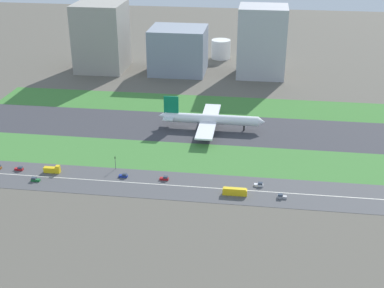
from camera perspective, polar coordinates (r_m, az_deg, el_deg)
name	(u,v)px	position (r m, az deg, el deg)	size (l,w,h in m)	color
ground_plane	(192,128)	(324.75, 0.04, 1.76)	(800.00, 800.00, 0.00)	#5B564C
runway	(192,128)	(324.73, 0.04, 1.77)	(280.00, 46.00, 0.10)	#38383D
grass_median_north	(200,104)	(362.51, 0.92, 4.29)	(280.00, 36.00, 0.10)	#3D7A33
grass_median_south	(182,157)	(287.84, -1.07, -1.39)	(280.00, 36.00, 0.10)	#427F38
highway	(172,185)	(259.91, -2.15, -4.48)	(280.00, 28.00, 0.10)	#4C4C4F
highway_centerline	(172,185)	(259.88, -2.15, -4.47)	(266.00, 0.50, 0.01)	silver
airliner	(209,119)	(321.23, 1.87, 2.69)	(65.00, 56.00, 19.70)	white
car_0	(124,176)	(268.94, -7.39, -3.40)	(4.40, 1.80, 2.00)	navy
car_1	(165,178)	(264.56, -2.98, -3.72)	(4.40, 1.80, 2.00)	#B2191E
car_5	(35,180)	(274.45, -16.57, -3.69)	(4.40, 1.80, 2.00)	#19662D
car_6	(282,196)	(252.27, 9.64, -5.60)	(4.40, 1.80, 2.00)	#99999E
bus_0	(235,192)	(251.70, 4.64, -5.14)	(11.60, 2.50, 3.50)	yellow
car_2	(259,185)	(260.67, 7.25, -4.37)	(4.40, 1.80, 2.00)	silver
truck_0	(53,170)	(280.16, -14.82, -2.69)	(8.40, 2.50, 4.00)	yellow
car_4	(19,169)	(287.66, -18.14, -2.55)	(4.40, 1.80, 2.00)	#B2191E
traffic_light	(115,162)	(275.82, -8.28, -1.91)	(0.36, 0.50, 7.20)	#4C4C51
terminal_building	(101,37)	(441.86, -9.76, 11.34)	(38.28, 39.79, 53.74)	#9E998E
hangar_building	(178,50)	(429.68, -1.48, 10.08)	(43.99, 38.07, 35.94)	gray
office_tower	(262,42)	(422.09, 7.55, 10.90)	(37.02, 32.82, 54.35)	#B2B2B7
fuel_tank_west	(193,50)	(474.89, 0.12, 10.06)	(17.97, 17.97, 12.39)	silver
fuel_tank_centre	(221,49)	(471.81, 3.13, 10.18)	(16.71, 16.71, 16.44)	silver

